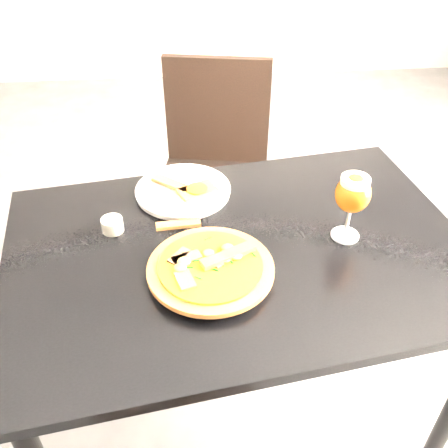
{
  "coord_description": "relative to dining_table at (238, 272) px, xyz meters",
  "views": [
    {
      "loc": [
        0.1,
        -1.03,
        1.6
      ],
      "look_at": [
        0.19,
        -0.06,
        0.83
      ],
      "focal_mm": 40.0,
      "sensor_mm": 36.0,
      "label": 1
    }
  ],
  "objects": [
    {
      "name": "ground",
      "position": [
        -0.23,
        0.06,
        -0.66
      ],
      "size": [
        6.0,
        6.0,
        0.0
      ],
      "primitive_type": "plane",
      "color": "#4C4D4F",
      "rests_on": "ground"
    },
    {
      "name": "pizza",
      "position": [
        -0.08,
        -0.1,
        0.12
      ],
      "size": [
        0.31,
        0.31,
        0.03
      ],
      "rotation": [
        0.0,
        0.0,
        0.13
      ],
      "color": "brown",
      "rests_on": "plate_main"
    },
    {
      "name": "sauce_cup",
      "position": [
        -0.33,
        0.1,
        0.11
      ],
      "size": [
        0.06,
        0.06,
        0.04
      ],
      "color": "beige",
      "rests_on": "dining_table"
    },
    {
      "name": "dining_table",
      "position": [
        0.0,
        0.0,
        0.0
      ],
      "size": [
        1.3,
        0.96,
        0.75
      ],
      "rotation": [
        0.0,
        0.0,
        0.14
      ],
      "color": "black",
      "rests_on": "ground"
    },
    {
      "name": "chair_far",
      "position": [
        -0.02,
        0.73,
        -0.14
      ],
      "size": [
        0.51,
        0.51,
        0.94
      ],
      "rotation": [
        0.0,
        0.0,
        -0.18
      ],
      "color": "black",
      "rests_on": "ground"
    },
    {
      "name": "crust_scraps",
      "position": [
        -0.12,
        0.25,
        0.11
      ],
      "size": [
        0.2,
        0.15,
        0.02
      ],
      "rotation": [
        0.0,
        0.0,
        -0.25
      ],
      "color": "brown",
      "rests_on": "plate_second"
    },
    {
      "name": "loose_crust",
      "position": [
        -0.16,
        0.1,
        0.1
      ],
      "size": [
        0.12,
        0.04,
        0.01
      ],
      "primitive_type": "cube",
      "rotation": [
        0.0,
        0.0,
        0.08
      ],
      "color": "brown",
      "rests_on": "dining_table"
    },
    {
      "name": "beer_glass",
      "position": [
        0.29,
        0.02,
        0.23
      ],
      "size": [
        0.09,
        0.09,
        0.19
      ],
      "color": "silver",
      "rests_on": "dining_table"
    },
    {
      "name": "plate_second",
      "position": [
        -0.14,
        0.26,
        0.1
      ],
      "size": [
        0.34,
        0.34,
        0.02
      ],
      "primitive_type": "cylinder",
      "rotation": [
        0.0,
        0.0,
        -0.25
      ],
      "color": "silver",
      "rests_on": "dining_table"
    },
    {
      "name": "plate_main",
      "position": [
        -0.07,
        -0.08,
        0.1
      ],
      "size": [
        0.32,
        0.32,
        0.02
      ],
      "primitive_type": "cylinder",
      "rotation": [
        0.0,
        0.0,
        0.09
      ],
      "color": "silver",
      "rests_on": "dining_table"
    }
  ]
}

